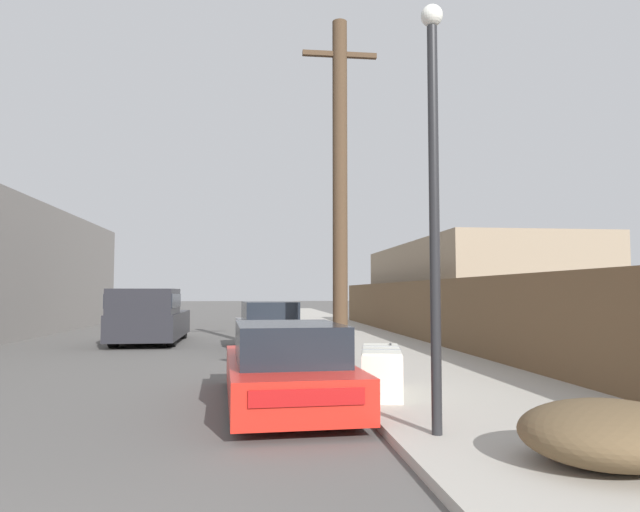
# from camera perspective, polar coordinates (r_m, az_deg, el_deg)

# --- Properties ---
(sidewalk_curb) EXTENTS (4.20, 63.00, 0.12)m
(sidewalk_curb) POSITION_cam_1_polar(r_m,az_deg,el_deg) (25.97, 1.45, -7.32)
(sidewalk_curb) COLOR #ADA89E
(sidewalk_curb) RESTS_ON ground
(discarded_fridge) EXTENTS (0.95, 1.86, 0.74)m
(discarded_fridge) POSITION_cam_1_polar(r_m,az_deg,el_deg) (9.29, 6.15, -11.35)
(discarded_fridge) COLOR silver
(discarded_fridge) RESTS_ON sidewalk_curb
(parked_sports_car_red) EXTENTS (1.99, 4.70, 1.27)m
(parked_sports_car_red) POSITION_cam_1_polar(r_m,az_deg,el_deg) (8.87, -3.43, -11.10)
(parked_sports_car_red) COLOR red
(parked_sports_car_red) RESTS_ON ground
(car_parked_mid) EXTENTS (2.11, 4.45, 1.44)m
(car_parked_mid) POSITION_cam_1_polar(r_m,az_deg,el_deg) (17.47, -5.17, -7.10)
(car_parked_mid) COLOR silver
(car_parked_mid) RESTS_ON ground
(pickup_truck) EXTENTS (2.16, 5.24, 1.84)m
(pickup_truck) POSITION_cam_1_polar(r_m,az_deg,el_deg) (20.01, -16.73, -5.82)
(pickup_truck) COLOR #232328
(pickup_truck) RESTS_ON ground
(utility_pole) EXTENTS (1.80, 0.35, 8.15)m
(utility_pole) POSITION_cam_1_polar(r_m,az_deg,el_deg) (13.64, 2.01, 7.12)
(utility_pole) COLOR #4C3826
(utility_pole) RESTS_ON sidewalk_curb
(street_lamp) EXTENTS (0.26, 0.26, 5.01)m
(street_lamp) POSITION_cam_1_polar(r_m,az_deg,el_deg) (6.81, 11.32, 7.26)
(street_lamp) COLOR #232326
(street_lamp) RESTS_ON sidewalk_curb
(brush_pile) EXTENTS (1.68, 1.51, 0.60)m
(brush_pile) POSITION_cam_1_polar(r_m,az_deg,el_deg) (6.18, 26.97, -15.51)
(brush_pile) COLOR brown
(brush_pile) RESTS_ON sidewalk_curb
(wooden_fence) EXTENTS (0.08, 31.73, 2.00)m
(wooden_fence) POSITION_cam_1_polar(r_m,az_deg,el_deg) (17.98, 11.55, -5.51)
(wooden_fence) COLOR brown
(wooden_fence) RESTS_ON sidewalk_curb
(building_right_house) EXTENTS (6.00, 13.24, 3.80)m
(building_right_house) POSITION_cam_1_polar(r_m,az_deg,el_deg) (25.86, 14.66, -3.14)
(building_right_house) COLOR gray
(building_right_house) RESTS_ON ground
(pedestrian) EXTENTS (0.34, 0.34, 1.61)m
(pedestrian) POSITION_cam_1_polar(r_m,az_deg,el_deg) (24.86, 2.09, -5.45)
(pedestrian) COLOR #282D42
(pedestrian) RESTS_ON sidewalk_curb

